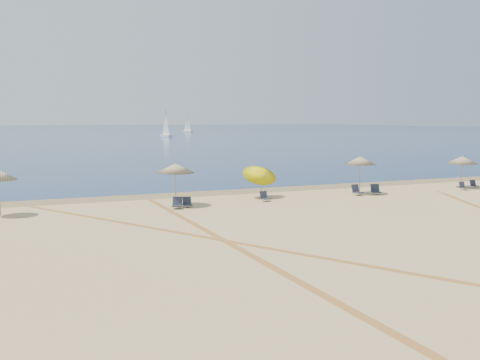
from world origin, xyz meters
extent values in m
plane|color=#0C2151|center=(0.00, 225.00, 0.01)|extent=(500.00, 500.00, 0.00)
plane|color=olive|center=(0.00, 24.00, 0.00)|extent=(500.00, 500.00, 0.00)
cylinder|color=gray|center=(-13.89, 19.66, 1.18)|extent=(0.05, 0.05, 2.37)
cylinder|color=gray|center=(-4.36, 19.40, 1.21)|extent=(0.05, 0.05, 2.41)
cone|color=beige|center=(-4.36, 19.40, 2.26)|extent=(2.28, 2.28, 0.55)
sphere|color=gray|center=(-4.36, 19.40, 2.56)|extent=(0.08, 0.08, 0.08)
cylinder|color=gray|center=(1.61, 20.02, 0.92)|extent=(0.05, 1.07, 1.87)
cone|color=yellow|center=(1.61, 20.47, 1.72)|extent=(2.23, 2.22, 1.57)
sphere|color=gray|center=(1.61, 20.47, 2.02)|extent=(0.08, 0.08, 0.08)
cylinder|color=gray|center=(8.72, 19.58, 1.24)|extent=(0.05, 0.05, 2.47)
cone|color=beige|center=(8.72, 19.58, 2.32)|extent=(2.12, 2.12, 0.55)
sphere|color=gray|center=(8.72, 19.58, 2.62)|extent=(0.08, 0.08, 0.08)
cylinder|color=gray|center=(17.67, 19.45, 1.12)|extent=(0.05, 0.05, 2.25)
cone|color=beige|center=(17.67, 19.45, 2.10)|extent=(2.26, 2.26, 0.55)
sphere|color=gray|center=(17.67, 19.45, 2.40)|extent=(0.08, 0.08, 0.08)
cube|color=black|center=(-4.59, 18.33, 0.18)|extent=(0.72, 0.72, 0.05)
cube|color=black|center=(-4.49, 18.58, 0.42)|extent=(0.59, 0.39, 0.50)
cylinder|color=#A5A5AD|center=(-4.79, 18.20, 0.09)|extent=(0.02, 0.02, 0.18)
cylinder|color=#A5A5AD|center=(-4.38, 18.05, 0.09)|extent=(0.02, 0.02, 0.18)
cube|color=black|center=(-3.87, 18.57, 0.16)|extent=(0.55, 0.55, 0.05)
cube|color=black|center=(-3.85, 18.81, 0.38)|extent=(0.52, 0.23, 0.45)
cylinder|color=#A5A5AD|center=(-4.07, 18.40, 0.08)|extent=(0.02, 0.02, 0.16)
cylinder|color=#A5A5AD|center=(-3.67, 18.37, 0.08)|extent=(0.02, 0.02, 0.16)
cube|color=black|center=(1.35, 19.01, 0.17)|extent=(0.60, 0.60, 0.05)
cube|color=black|center=(1.30, 19.26, 0.39)|extent=(0.54, 0.28, 0.46)
cylinder|color=#A5A5AD|center=(1.15, 18.78, 0.08)|extent=(0.02, 0.02, 0.17)
cylinder|color=#A5A5AD|center=(1.55, 18.86, 0.08)|extent=(0.02, 0.02, 0.17)
cube|color=black|center=(8.26, 19.07, 0.19)|extent=(0.68, 0.68, 0.05)
cube|color=black|center=(8.21, 19.35, 0.45)|extent=(0.62, 0.31, 0.53)
cylinder|color=#A5A5AD|center=(8.02, 18.81, 0.10)|extent=(0.03, 0.03, 0.19)
cylinder|color=#A5A5AD|center=(8.49, 18.89, 0.10)|extent=(0.03, 0.03, 0.19)
cube|color=black|center=(9.53, 18.80, 0.19)|extent=(0.75, 0.75, 0.05)
cube|color=black|center=(9.62, 19.07, 0.45)|extent=(0.63, 0.39, 0.52)
cylinder|color=#A5A5AD|center=(9.31, 18.66, 0.10)|extent=(0.03, 0.03, 0.19)
cylinder|color=#A5A5AD|center=(9.75, 18.51, 0.10)|extent=(0.03, 0.03, 0.19)
cube|color=black|center=(16.92, 18.37, 0.16)|extent=(0.49, 0.49, 0.04)
cube|color=black|center=(16.92, 18.61, 0.37)|extent=(0.49, 0.18, 0.43)
cylinder|color=#A5A5AD|center=(16.73, 18.19, 0.08)|extent=(0.02, 0.02, 0.16)
cylinder|color=#A5A5AD|center=(17.12, 18.20, 0.08)|extent=(0.02, 0.02, 0.16)
cube|color=black|center=(18.59, 19.00, 0.16)|extent=(0.51, 0.51, 0.04)
cube|color=black|center=(18.60, 19.24, 0.37)|extent=(0.49, 0.20, 0.43)
cylinder|color=#A5A5AD|center=(18.40, 18.83, 0.08)|extent=(0.02, 0.02, 0.16)
cylinder|color=#A5A5AD|center=(18.78, 18.81, 0.08)|extent=(0.02, 0.02, 0.16)
cube|color=white|center=(24.98, 138.07, 0.30)|extent=(2.53, 5.49, 0.58)
cylinder|color=gray|center=(24.98, 138.07, 4.06)|extent=(0.12, 0.12, 7.74)
cube|color=white|center=(45.92, 187.46, 0.26)|extent=(3.26, 4.66, 0.51)
cylinder|color=gray|center=(45.92, 187.46, 3.55)|extent=(0.10, 0.10, 6.77)
plane|color=tan|center=(-4.85, 10.33, 0.00)|extent=(28.94, 28.94, 0.00)
plane|color=tan|center=(-4.89, 11.43, 0.00)|extent=(28.94, 28.94, 0.00)
plane|color=tan|center=(-5.19, 10.42, 0.00)|extent=(38.43, 38.43, 0.00)
plane|color=tan|center=(-5.76, 11.36, 0.00)|extent=(38.43, 38.43, 0.00)
camera|label=1|loc=(-12.52, -10.95, 5.17)|focal=39.77mm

